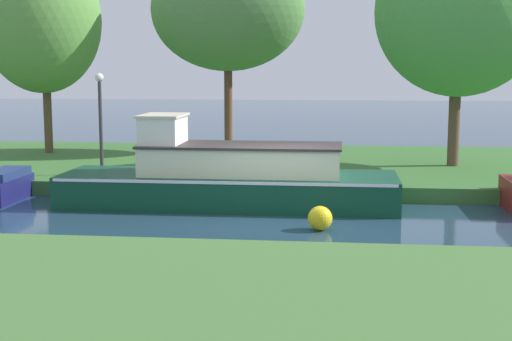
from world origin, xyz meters
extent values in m
plane|color=#233F53|center=(0.00, 0.00, 0.00)|extent=(120.00, 120.00, 0.00)
cube|color=#396C2F|center=(0.00, 7.00, 0.20)|extent=(72.00, 10.00, 0.40)
cube|color=#0F412A|center=(-1.31, 1.20, 0.40)|extent=(8.32, 2.34, 0.80)
cube|color=white|center=(-1.31, 1.20, 0.76)|extent=(8.15, 2.37, 0.07)
cube|color=beige|center=(-1.00, 1.20, 1.15)|extent=(4.85, 1.78, 0.69)
cube|color=#332C2D|center=(-1.00, 1.20, 1.52)|extent=(4.95, 1.88, 0.06)
cube|color=white|center=(-2.95, 1.20, 1.85)|extent=(0.94, 1.50, 0.72)
cube|color=beige|center=(-2.95, 1.20, 2.24)|extent=(1.04, 1.59, 0.06)
cube|color=navy|center=(-7.16, 1.20, 0.71)|extent=(0.75, 1.69, 0.21)
cylinder|color=brown|center=(-8.88, 8.36, 2.02)|extent=(0.29, 0.29, 3.25)
ellipsoid|color=#5F9844|center=(-8.88, 8.12, 5.02)|extent=(4.12, 4.03, 5.00)
cylinder|color=brown|center=(-2.54, 9.31, 2.33)|extent=(0.29, 0.29, 3.87)
ellipsoid|color=#588948|center=(-2.54, 9.22, 5.47)|extent=(5.45, 3.61, 4.36)
cylinder|color=brown|center=(4.93, 6.46, 2.04)|extent=(0.35, 0.35, 3.28)
ellipsoid|color=#4B9B44|center=(4.93, 6.15, 5.08)|extent=(5.05, 4.40, 5.07)
cylinder|color=#333338|center=(-5.29, 3.39, 1.71)|extent=(0.10, 0.10, 2.63)
sphere|color=white|center=(-5.29, 3.39, 3.15)|extent=(0.24, 0.24, 0.24)
sphere|color=yellow|center=(1.03, -1.33, 0.26)|extent=(0.52, 0.52, 0.52)
camera|label=1|loc=(1.39, -16.49, 3.44)|focal=51.07mm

